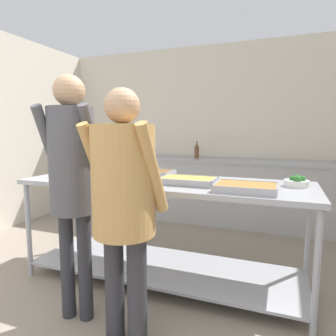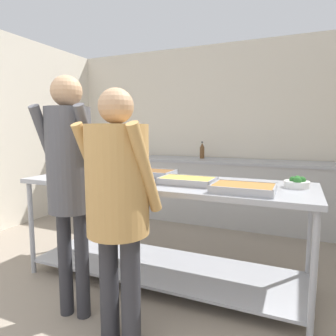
# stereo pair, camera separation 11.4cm
# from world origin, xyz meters

# --- Properties ---
(wall_rear) EXTENTS (4.96, 0.06, 2.65)m
(wall_rear) POSITION_xyz_m (0.00, 4.07, 1.32)
(wall_rear) COLOR beige
(wall_rear) RESTS_ON ground_plane
(back_counter) EXTENTS (4.80, 0.65, 0.93)m
(back_counter) POSITION_xyz_m (0.00, 3.70, 0.46)
(back_counter) COLOR #A8A8A8
(back_counter) RESTS_ON ground_plane
(serving_counter) EXTENTS (2.48, 0.84, 0.91)m
(serving_counter) POSITION_xyz_m (0.14, 1.77, 0.62)
(serving_counter) COLOR #9EA0A8
(serving_counter) RESTS_ON ground_plane
(sauce_pan) EXTENTS (0.46, 0.32, 0.10)m
(sauce_pan) POSITION_xyz_m (-0.79, 1.96, 0.96)
(sauce_pan) COLOR #9EA0A8
(sauce_pan) RESTS_ON serving_counter
(plate_stack) EXTENTS (0.25, 0.25, 0.05)m
(plate_stack) POSITION_xyz_m (-0.40, 2.00, 0.93)
(plate_stack) COLOR white
(plate_stack) RESTS_ON serving_counter
(serving_tray_greens) EXTENTS (0.37, 0.30, 0.05)m
(serving_tray_greens) POSITION_xyz_m (-0.05, 1.99, 0.94)
(serving_tray_greens) COLOR #9EA0A8
(serving_tray_greens) RESTS_ON serving_counter
(serving_tray_vegetables) EXTENTS (0.44, 0.28, 0.05)m
(serving_tray_vegetables) POSITION_xyz_m (0.39, 1.69, 0.94)
(serving_tray_vegetables) COLOR #9EA0A8
(serving_tray_vegetables) RESTS_ON serving_counter
(serving_tray_roast) EXTENTS (0.44, 0.32, 0.05)m
(serving_tray_roast) POSITION_xyz_m (0.86, 1.56, 0.94)
(serving_tray_roast) COLOR #9EA0A8
(serving_tray_roast) RESTS_ON serving_counter
(broccoli_bowl) EXTENTS (0.19, 0.19, 0.09)m
(broccoli_bowl) POSITION_xyz_m (1.21, 1.88, 0.95)
(broccoli_bowl) COLOR silver
(broccoli_bowl) RESTS_ON serving_counter
(guest_serving_left) EXTENTS (0.50, 0.38, 1.59)m
(guest_serving_left) POSITION_xyz_m (0.22, 0.93, 0.97)
(guest_serving_left) COLOR #2D2D33
(guest_serving_left) RESTS_ON ground_plane
(guest_serving_right) EXTENTS (0.44, 0.38, 1.71)m
(guest_serving_right) POSITION_xyz_m (-0.24, 1.03, 1.08)
(guest_serving_right) COLOR #2D2D33
(guest_serving_right) RESTS_ON ground_plane
(water_bottle) EXTENTS (0.07, 0.07, 0.25)m
(water_bottle) POSITION_xyz_m (-0.13, 3.77, 1.04)
(water_bottle) COLOR brown
(water_bottle) RESTS_ON back_counter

